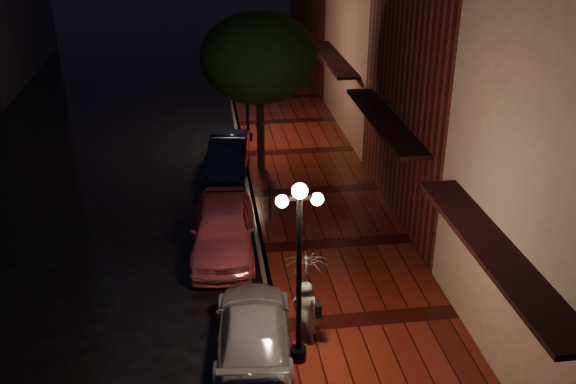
{
  "coord_description": "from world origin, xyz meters",
  "views": [
    {
      "loc": [
        -1.41,
        -16.22,
        9.62
      ],
      "look_at": [
        0.95,
        1.09,
        1.4
      ],
      "focal_mm": 40.0,
      "sensor_mm": 36.0,
      "label": 1
    }
  ],
  "objects_px": {
    "streetlamp_far": "(247,83)",
    "pink_car": "(223,229)",
    "street_tree": "(259,60)",
    "navy_car": "(229,154)",
    "woman_with_umbrella": "(306,286)",
    "streetlamp_near": "(299,265)",
    "silver_car": "(253,331)",
    "parking_meter": "(270,200)"
  },
  "relations": [
    {
      "from": "street_tree",
      "to": "pink_car",
      "type": "height_order",
      "value": "street_tree"
    },
    {
      "from": "streetlamp_near",
      "to": "street_tree",
      "type": "relative_size",
      "value": 0.74
    },
    {
      "from": "pink_car",
      "to": "woman_with_umbrella",
      "type": "distance_m",
      "value": 4.99
    },
    {
      "from": "streetlamp_far",
      "to": "woman_with_umbrella",
      "type": "height_order",
      "value": "streetlamp_far"
    },
    {
      "from": "streetlamp_near",
      "to": "street_tree",
      "type": "xyz_separation_m",
      "value": [
        0.26,
        10.99,
        1.64
      ]
    },
    {
      "from": "parking_meter",
      "to": "silver_car",
      "type": "bearing_deg",
      "value": -79.3
    },
    {
      "from": "streetlamp_far",
      "to": "street_tree",
      "type": "distance_m",
      "value": 3.44
    },
    {
      "from": "silver_car",
      "to": "woman_with_umbrella",
      "type": "bearing_deg",
      "value": -173.26
    },
    {
      "from": "navy_car",
      "to": "pink_car",
      "type": "bearing_deg",
      "value": -87.22
    },
    {
      "from": "street_tree",
      "to": "navy_car",
      "type": "height_order",
      "value": "street_tree"
    },
    {
      "from": "navy_car",
      "to": "woman_with_umbrella",
      "type": "distance_m",
      "value": 10.74
    },
    {
      "from": "woman_with_umbrella",
      "to": "street_tree",
      "type": "bearing_deg",
      "value": -69.45
    },
    {
      "from": "pink_car",
      "to": "parking_meter",
      "type": "height_order",
      "value": "pink_car"
    },
    {
      "from": "streetlamp_far",
      "to": "silver_car",
      "type": "distance_m",
      "value": 13.63
    },
    {
      "from": "pink_car",
      "to": "parking_meter",
      "type": "relative_size",
      "value": 3.66
    },
    {
      "from": "streetlamp_near",
      "to": "street_tree",
      "type": "bearing_deg",
      "value": 88.65
    },
    {
      "from": "navy_car",
      "to": "silver_car",
      "type": "xyz_separation_m",
      "value": [
        0.0,
        -10.66,
        -0.06
      ]
    },
    {
      "from": "woman_with_umbrella",
      "to": "navy_car",
      "type": "bearing_deg",
      "value": -62.96
    },
    {
      "from": "street_tree",
      "to": "woman_with_umbrella",
      "type": "relative_size",
      "value": 2.52
    },
    {
      "from": "streetlamp_far",
      "to": "pink_car",
      "type": "relative_size",
      "value": 0.96
    },
    {
      "from": "navy_car",
      "to": "woman_with_umbrella",
      "type": "bearing_deg",
      "value": -76.32
    },
    {
      "from": "streetlamp_far",
      "to": "parking_meter",
      "type": "xyz_separation_m",
      "value": [
        0.12,
        -7.34,
        -1.7
      ]
    },
    {
      "from": "streetlamp_near",
      "to": "silver_car",
      "type": "xyz_separation_m",
      "value": [
        -0.95,
        0.55,
        -1.99
      ]
    },
    {
      "from": "streetlamp_far",
      "to": "navy_car",
      "type": "height_order",
      "value": "streetlamp_far"
    },
    {
      "from": "streetlamp_near",
      "to": "woman_with_umbrella",
      "type": "distance_m",
      "value": 1.13
    },
    {
      "from": "silver_car",
      "to": "woman_with_umbrella",
      "type": "height_order",
      "value": "woman_with_umbrella"
    },
    {
      "from": "streetlamp_far",
      "to": "silver_car",
      "type": "xyz_separation_m",
      "value": [
        -0.95,
        -13.45,
        -1.99
      ]
    },
    {
      "from": "streetlamp_far",
      "to": "woman_with_umbrella",
      "type": "xyz_separation_m",
      "value": [
        0.25,
        -13.41,
        -0.93
      ]
    },
    {
      "from": "streetlamp_near",
      "to": "silver_car",
      "type": "relative_size",
      "value": 1.03
    },
    {
      "from": "streetlamp_near",
      "to": "pink_car",
      "type": "distance_m",
      "value": 5.7
    },
    {
      "from": "woman_with_umbrella",
      "to": "parking_meter",
      "type": "xyz_separation_m",
      "value": [
        -0.14,
        6.07,
        -0.77
      ]
    },
    {
      "from": "woman_with_umbrella",
      "to": "streetlamp_far",
      "type": "bearing_deg",
      "value": -68.34
    },
    {
      "from": "streetlamp_near",
      "to": "parking_meter",
      "type": "height_order",
      "value": "streetlamp_near"
    },
    {
      "from": "streetlamp_near",
      "to": "silver_car",
      "type": "distance_m",
      "value": 2.27
    },
    {
      "from": "woman_with_umbrella",
      "to": "streetlamp_near",
      "type": "bearing_deg",
      "value": 87.4
    },
    {
      "from": "streetlamp_far",
      "to": "street_tree",
      "type": "relative_size",
      "value": 0.74
    },
    {
      "from": "street_tree",
      "to": "pink_car",
      "type": "xyz_separation_m",
      "value": [
        -1.67,
        -5.78,
        -3.48
      ]
    },
    {
      "from": "streetlamp_far",
      "to": "streetlamp_near",
      "type": "bearing_deg",
      "value": -90.0
    },
    {
      "from": "pink_car",
      "to": "woman_with_umbrella",
      "type": "relative_size",
      "value": 1.96
    },
    {
      "from": "woman_with_umbrella",
      "to": "parking_meter",
      "type": "bearing_deg",
      "value": -68.12
    },
    {
      "from": "street_tree",
      "to": "pink_car",
      "type": "distance_m",
      "value": 6.95
    },
    {
      "from": "pink_car",
      "to": "silver_car",
      "type": "bearing_deg",
      "value": -79.96
    }
  ]
}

